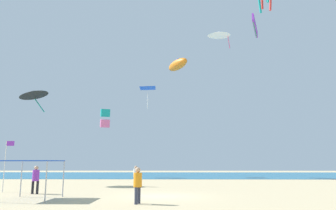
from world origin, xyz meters
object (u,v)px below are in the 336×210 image
at_px(canopy_tent, 34,162).
at_px(kite_box_teal, 105,118).
at_px(kite_delta_white, 219,34).
at_px(person_central, 138,182).
at_px(kite_inflatable_orange, 178,65).
at_px(person_leftmost, 36,177).
at_px(person_near_tent, 136,174).
at_px(kite_diamond_blue, 148,89).
at_px(kite_parafoil_purple, 255,26).
at_px(kite_delta_black, 34,93).
at_px(banner_flag, 6,161).

bearing_deg(canopy_tent, kite_box_teal, 93.31).
bearing_deg(kite_box_teal, kite_delta_white, -51.35).
height_order(person_central, kite_inflatable_orange, kite_inflatable_orange).
bearing_deg(person_leftmost, kite_inflatable_orange, -108.11).
xyz_separation_m(person_near_tent, kite_diamond_blue, (-0.59, 18.38, 11.76)).
bearing_deg(kite_parafoil_purple, person_leftmost, 151.57).
relative_size(canopy_tent, person_central, 1.53).
height_order(person_near_tent, kite_parafoil_purple, kite_parafoil_purple).
height_order(kite_delta_black, kite_delta_white, kite_delta_white).
distance_m(person_central, kite_delta_white, 24.88).
height_order(kite_parafoil_purple, kite_delta_white, kite_parafoil_purple).
distance_m(kite_delta_black, kite_inflatable_orange, 22.52).
distance_m(kite_box_teal, kite_inflatable_orange, 13.29).
bearing_deg(banner_flag, kite_inflatable_orange, 61.21).
xyz_separation_m(person_central, banner_flag, (-10.25, 6.18, 1.09)).
bearing_deg(person_central, person_leftmost, 76.74).
bearing_deg(person_central, kite_diamond_blue, 24.32).
height_order(banner_flag, kite_parafoil_purple, kite_parafoil_purple).
bearing_deg(kite_delta_white, kite_box_teal, -42.53).
bearing_deg(canopy_tent, person_central, -16.65).
bearing_deg(kite_box_teal, canopy_tent, -105.20).
bearing_deg(person_near_tent, canopy_tent, 121.30).
height_order(person_leftmost, person_central, person_leftmost).
distance_m(person_near_tent, person_central, 11.61).
relative_size(person_leftmost, kite_diamond_blue, 0.58).
height_order(person_central, kite_delta_white, kite_delta_white).
xyz_separation_m(person_central, kite_parafoil_purple, (12.13, 21.41, 17.91)).
bearing_deg(kite_box_teal, person_central, -92.70).
xyz_separation_m(person_near_tent, kite_delta_black, (-10.56, 2.28, 7.79)).
relative_size(person_near_tent, kite_inflatable_orange, 0.33).
bearing_deg(canopy_tent, kite_delta_black, 115.49).
relative_size(canopy_tent, person_leftmost, 1.52).
bearing_deg(kite_diamond_blue, kite_box_teal, 109.30).
bearing_deg(person_leftmost, person_central, 150.49).
bearing_deg(kite_parafoil_purple, person_near_tent, 147.69).
xyz_separation_m(canopy_tent, kite_inflatable_orange, (8.80, 27.39, 14.31)).
xyz_separation_m(person_central, kite_box_teal, (-7.85, 27.72, 7.07)).
height_order(canopy_tent, kite_parafoil_purple, kite_parafoil_purple).
height_order(canopy_tent, person_central, canopy_tent).
xyz_separation_m(person_leftmost, kite_diamond_blue, (5.45, 24.91, 11.70)).
xyz_separation_m(person_near_tent, banner_flag, (-8.79, -5.34, 1.15)).
bearing_deg(kite_diamond_blue, canopy_tent, 169.92).
bearing_deg(canopy_tent, kite_parafoil_purple, 46.54).
relative_size(person_leftmost, kite_delta_black, 0.64).
relative_size(canopy_tent, kite_delta_white, 0.93).
height_order(banner_flag, kite_box_teal, kite_box_teal).
xyz_separation_m(canopy_tent, kite_parafoil_purple, (18.49, 19.51, 16.89)).
bearing_deg(kite_delta_black, kite_delta_white, 105.70).
bearing_deg(kite_inflatable_orange, kite_parafoil_purple, -156.39).
distance_m(canopy_tent, kite_delta_black, 14.80).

